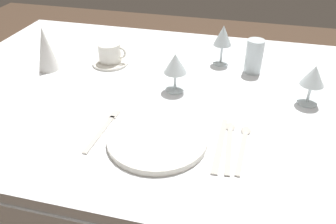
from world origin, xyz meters
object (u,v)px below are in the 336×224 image
object	(u,v)px
spoon_soup	(229,141)
spoon_dessert	(244,143)
coffee_cup_left	(110,53)
dinner_plate	(157,139)
wine_glass_right	(313,77)
fork_outer	(104,128)
wine_glass_left	(223,37)
drink_tumbler	(254,56)
dinner_knife	(220,146)
wine_glass_centre	(175,65)
napkin_folded	(46,49)

from	to	relation	value
spoon_soup	spoon_dessert	distance (m)	0.04
spoon_dessert	coffee_cup_left	xyz separation A→B (m)	(-0.54, 0.38, 0.04)
spoon_dessert	coffee_cup_left	bearing A→B (deg)	144.75
dinner_plate	wine_glass_right	world-z (taller)	wine_glass_right
fork_outer	coffee_cup_left	xyz separation A→B (m)	(-0.14, 0.41, 0.04)
fork_outer	wine_glass_left	xyz separation A→B (m)	(0.27, 0.52, 0.11)
drink_tumbler	dinner_knife	bearing A→B (deg)	-97.63
wine_glass_left	drink_tumbler	bearing A→B (deg)	-18.28
coffee_cup_left	drink_tumbler	xyz separation A→B (m)	(0.54, 0.06, 0.02)
spoon_soup	wine_glass_left	size ratio (longest dim) A/B	1.45
spoon_dessert	wine_glass_centre	world-z (taller)	wine_glass_centre
wine_glass_right	drink_tumbler	distance (m)	0.26
spoon_soup	wine_glass_left	bearing A→B (deg)	99.72
fork_outer	dinner_plate	bearing A→B (deg)	-5.81
napkin_folded	wine_glass_left	bearing A→B (deg)	18.06
fork_outer	spoon_soup	distance (m)	0.36
fork_outer	napkin_folded	distance (m)	0.48
coffee_cup_left	wine_glass_right	xyz separation A→B (m)	(0.72, -0.12, 0.05)
fork_outer	spoon_dessert	size ratio (longest dim) A/B	1.00
wine_glass_left	napkin_folded	bearing A→B (deg)	-161.94
wine_glass_centre	wine_glass_right	bearing A→B (deg)	3.17
coffee_cup_left	wine_glass_centre	world-z (taller)	wine_glass_centre
wine_glass_centre	napkin_folded	size ratio (longest dim) A/B	0.81
wine_glass_right	wine_glass_centre	bearing A→B (deg)	-176.83
wine_glass_centre	fork_outer	bearing A→B (deg)	-118.99
dinner_plate	spoon_soup	size ratio (longest dim) A/B	1.22
coffee_cup_left	drink_tumbler	bearing A→B (deg)	6.70
dinner_plate	wine_glass_left	world-z (taller)	wine_glass_left
spoon_dessert	wine_glass_right	xyz separation A→B (m)	(0.18, 0.26, 0.09)
spoon_soup	wine_glass_centre	size ratio (longest dim) A/B	1.67
coffee_cup_left	wine_glass_left	size ratio (longest dim) A/B	0.72
wine_glass_left	spoon_soup	bearing A→B (deg)	-80.28
dinner_knife	spoon_dessert	size ratio (longest dim) A/B	1.12
spoon_soup	wine_glass_left	world-z (taller)	wine_glass_left
spoon_soup	fork_outer	bearing A→B (deg)	-174.80
spoon_soup	wine_glass_right	size ratio (longest dim) A/B	1.69
dinner_plate	coffee_cup_left	size ratio (longest dim) A/B	2.47
coffee_cup_left	wine_glass_left	xyz separation A→B (m)	(0.42, 0.10, 0.06)
wine_glass_left	wine_glass_right	distance (m)	0.38
spoon_dessert	wine_glass_left	world-z (taller)	wine_glass_left
coffee_cup_left	wine_glass_right	bearing A→B (deg)	-9.37
wine_glass_centre	drink_tumbler	size ratio (longest dim) A/B	1.07
spoon_dessert	dinner_plate	bearing A→B (deg)	-168.52
dinner_plate	dinner_knife	world-z (taller)	dinner_plate
fork_outer	coffee_cup_left	world-z (taller)	coffee_cup_left
dinner_knife	wine_glass_centre	world-z (taller)	wine_glass_centre
drink_tumbler	dinner_plate	bearing A→B (deg)	-115.31
dinner_plate	dinner_knife	bearing A→B (deg)	6.70
wine_glass_centre	napkin_folded	world-z (taller)	napkin_folded
dinner_knife	spoon_dessert	xyz separation A→B (m)	(0.06, 0.03, 0.00)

